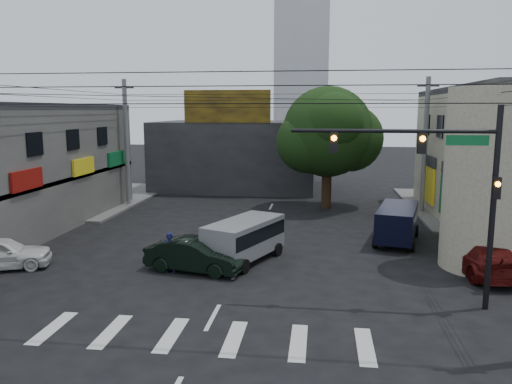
% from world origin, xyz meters
% --- Properties ---
extents(ground, '(160.00, 160.00, 0.00)m').
position_xyz_m(ground, '(0.00, 0.00, 0.00)').
color(ground, black).
rests_on(ground, ground).
extents(sidewalk_far_left, '(16.00, 16.00, 0.15)m').
position_xyz_m(sidewalk_far_left, '(-18.00, 18.00, 0.07)').
color(sidewalk_far_left, '#514F4C').
rests_on(sidewalk_far_left, ground).
extents(corner_column, '(4.00, 4.00, 8.00)m').
position_xyz_m(corner_column, '(11.00, 4.00, 4.00)').
color(corner_column, gray).
rests_on(corner_column, ground).
extents(building_far, '(14.00, 10.00, 6.00)m').
position_xyz_m(building_far, '(-4.00, 26.00, 3.00)').
color(building_far, '#232326').
rests_on(building_far, ground).
extents(billboard, '(7.00, 0.30, 2.60)m').
position_xyz_m(billboard, '(-4.00, 21.10, 7.30)').
color(billboard, olive).
rests_on(billboard, building_far).
extents(tower_distant, '(9.00, 9.00, 44.00)m').
position_xyz_m(tower_distant, '(0.00, 70.00, 22.00)').
color(tower_distant, silver).
rests_on(tower_distant, ground).
extents(street_tree, '(6.40, 6.40, 8.70)m').
position_xyz_m(street_tree, '(4.00, 17.00, 5.47)').
color(street_tree, black).
rests_on(street_tree, ground).
extents(traffic_gantry, '(7.10, 0.35, 7.20)m').
position_xyz_m(traffic_gantry, '(7.82, -1.00, 4.83)').
color(traffic_gantry, black).
rests_on(traffic_gantry, ground).
extents(utility_pole_far_left, '(0.32, 0.32, 9.20)m').
position_xyz_m(utility_pole_far_left, '(-10.50, 16.00, 4.60)').
color(utility_pole_far_left, '#59595B').
rests_on(utility_pole_far_left, ground).
extents(utility_pole_far_right, '(0.32, 0.32, 9.20)m').
position_xyz_m(utility_pole_far_right, '(10.50, 16.00, 4.60)').
color(utility_pole_far_right, '#59595B').
rests_on(utility_pole_far_right, ground).
extents(dark_sedan, '(3.26, 5.00, 1.45)m').
position_xyz_m(dark_sedan, '(-1.82, 1.77, 0.72)').
color(dark_sedan, black).
rests_on(dark_sedan, ground).
extents(white_compact, '(4.59, 5.41, 1.45)m').
position_xyz_m(white_compact, '(-10.50, 0.95, 0.73)').
color(white_compact, silver).
rests_on(white_compact, ground).
extents(maroon_sedan, '(3.45, 5.69, 1.49)m').
position_xyz_m(maroon_sedan, '(10.50, 3.14, 0.74)').
color(maroon_sedan, '#4C0C0A').
rests_on(maroon_sedan, ground).
extents(silver_minivan, '(5.89, 5.14, 1.95)m').
position_xyz_m(silver_minivan, '(0.09, 3.53, 0.98)').
color(silver_minivan, gray).
rests_on(silver_minivan, ground).
extents(navy_van, '(5.65, 4.00, 1.93)m').
position_xyz_m(navy_van, '(7.69, 7.96, 0.97)').
color(navy_van, black).
rests_on(navy_van, ground).
extents(traffic_officer, '(0.68, 0.48, 1.78)m').
position_xyz_m(traffic_officer, '(-2.87, 1.49, 0.89)').
color(traffic_officer, '#121642').
rests_on(traffic_officer, ground).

